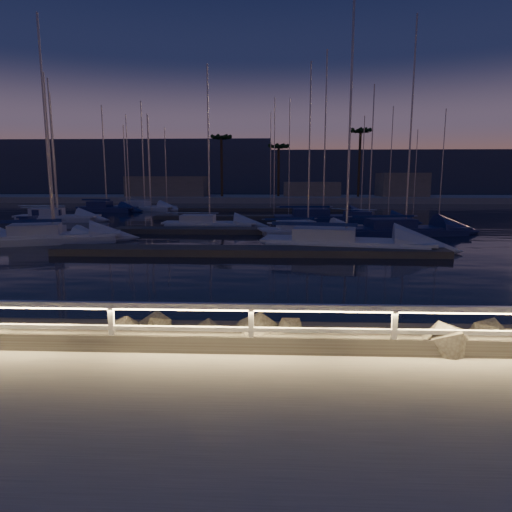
% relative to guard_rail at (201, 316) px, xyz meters
% --- Properties ---
extents(ground, '(400.00, 400.00, 0.00)m').
position_rel_guard_rail_xyz_m(ground, '(0.07, 0.00, -0.77)').
color(ground, '#AEAB9D').
rests_on(ground, ground).
extents(harbor_water, '(400.00, 440.00, 0.60)m').
position_rel_guard_rail_xyz_m(harbor_water, '(0.07, 31.22, -1.74)').
color(harbor_water, black).
rests_on(harbor_water, ground).
extents(guard_rail, '(44.11, 0.12, 1.06)m').
position_rel_guard_rail_xyz_m(guard_rail, '(0.00, 0.00, 0.00)').
color(guard_rail, white).
rests_on(guard_rail, ground).
extents(riprap, '(25.82, 3.14, 1.33)m').
position_rel_guard_rail_xyz_m(riprap, '(-1.61, 1.17, -0.92)').
color(riprap, slate).
rests_on(riprap, ground).
extents(floating_docks, '(22.00, 36.00, 0.40)m').
position_rel_guard_rail_xyz_m(floating_docks, '(0.07, 32.50, -1.17)').
color(floating_docks, '#5E554E').
rests_on(floating_docks, ground).
extents(far_shore, '(160.00, 14.00, 5.20)m').
position_rel_guard_rail_xyz_m(far_shore, '(-0.06, 74.05, -0.48)').
color(far_shore, '#AEAB9D').
rests_on(far_shore, ground).
extents(palm_left, '(3.00, 3.00, 11.20)m').
position_rel_guard_rail_xyz_m(palm_left, '(-7.93, 72.00, 9.36)').
color(palm_left, '#4C3A23').
rests_on(palm_left, ground).
extents(palm_center, '(3.00, 3.00, 9.70)m').
position_rel_guard_rail_xyz_m(palm_center, '(2.07, 73.00, 8.01)').
color(palm_center, '#4C3A23').
rests_on(palm_center, ground).
extents(palm_right, '(3.00, 3.00, 12.20)m').
position_rel_guard_rail_xyz_m(palm_right, '(16.07, 72.00, 10.26)').
color(palm_right, '#4C3A23').
rests_on(palm_right, ground).
extents(distant_hills, '(230.00, 37.50, 18.00)m').
position_rel_guard_rail_xyz_m(distant_hills, '(-22.06, 133.69, 3.96)').
color(distant_hills, '#383F56').
rests_on(distant_hills, ground).
extents(sailboat_b, '(8.75, 5.01, 14.41)m').
position_rel_guard_rail_xyz_m(sailboat_b, '(-13.33, 20.08, -0.91)').
color(sailboat_b, silver).
rests_on(sailboat_b, ground).
extents(sailboat_c, '(7.68, 3.80, 12.57)m').
position_rel_guard_rail_xyz_m(sailboat_c, '(3.84, 25.21, -0.97)').
color(sailboat_c, silver).
rests_on(sailboat_c, ground).
extents(sailboat_d, '(10.37, 4.81, 16.92)m').
position_rel_guard_rail_xyz_m(sailboat_d, '(5.53, 18.02, -0.90)').
color(sailboat_d, silver).
rests_on(sailboat_d, ground).
extents(sailboat_e, '(8.04, 2.53, 13.68)m').
position_rel_guard_rail_xyz_m(sailboat_e, '(-20.15, 34.86, -0.90)').
color(sailboat_e, silver).
rests_on(sailboat_e, ground).
extents(sailboat_f, '(6.76, 3.21, 11.11)m').
position_rel_guard_rail_xyz_m(sailboat_f, '(-13.70, 21.26, -0.98)').
color(sailboat_f, silver).
rests_on(sailboat_f, ground).
extents(sailboat_g, '(7.98, 2.56, 13.43)m').
position_rel_guard_rail_xyz_m(sailboat_g, '(-4.25, 29.41, -0.95)').
color(sailboat_g, silver).
rests_on(sailboat_g, ground).
extents(sailboat_h, '(9.65, 4.24, 15.79)m').
position_rel_guard_rail_xyz_m(sailboat_h, '(11.17, 25.54, -0.93)').
color(sailboat_h, navy).
rests_on(sailboat_h, ground).
extents(sailboat_i, '(7.48, 3.59, 12.35)m').
position_rel_guard_rail_xyz_m(sailboat_i, '(-20.13, 35.03, -0.93)').
color(sailboat_i, navy).
rests_on(sailboat_i, ground).
extents(sailboat_k, '(7.80, 4.56, 12.80)m').
position_rel_guard_rail_xyz_m(sailboat_k, '(10.33, 34.87, -0.96)').
color(sailboat_k, navy).
rests_on(sailboat_k, ground).
extents(sailboat_l, '(9.77, 3.55, 16.20)m').
position_rel_guard_rail_xyz_m(sailboat_l, '(6.01, 35.93, -0.92)').
color(sailboat_l, navy).
rests_on(sailboat_l, ground).
extents(sailboat_m, '(8.01, 3.66, 13.25)m').
position_rel_guard_rail_xyz_m(sailboat_m, '(-20.14, 48.28, -0.91)').
color(sailboat_m, navy).
rests_on(sailboat_m, ground).
extents(sailboat_n, '(8.53, 4.12, 14.02)m').
position_rel_guard_rail_xyz_m(sailboat_n, '(-15.83, 50.34, -0.92)').
color(sailboat_n, silver).
rests_on(sailboat_n, ground).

